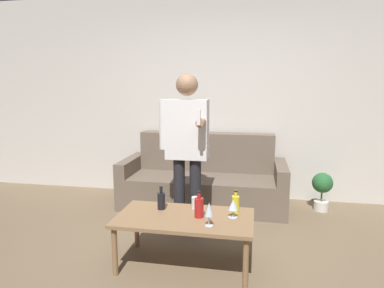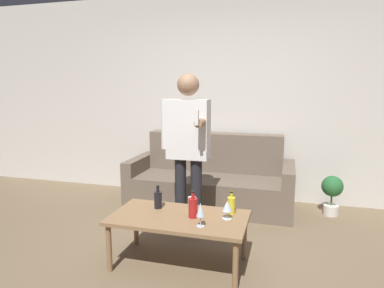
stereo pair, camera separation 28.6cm
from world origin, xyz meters
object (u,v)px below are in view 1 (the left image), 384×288
Objects in this scene: person_standing_front at (187,142)px; coffee_table at (185,221)px; couch at (204,180)px; bottle_orange at (161,200)px.

coffee_table is at bearing -79.93° from person_standing_front.
couch reaches higher than bottle_orange.
coffee_table is 0.86m from person_standing_front.
person_standing_front is at bearing 76.77° from bottle_orange.
person_standing_front reaches higher than couch.
couch is at bearing 92.88° from coffee_table.
couch reaches higher than coffee_table.
bottle_orange is at bearing 151.42° from coffee_table.
couch is 1.80× the size of coffee_table.
couch is 9.91× the size of bottle_orange.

